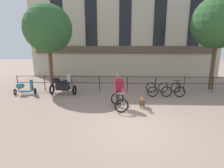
{
  "coord_description": "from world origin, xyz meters",
  "views": [
    {
      "loc": [
        -0.65,
        -6.22,
        3.14
      ],
      "look_at": [
        -0.95,
        2.86,
        1.05
      ],
      "focal_mm": 28.0,
      "sensor_mm": 36.0,
      "label": 1
    }
  ],
  "objects_px": {
    "cyclist_with_bike": "(119,93)",
    "parked_bicycle_mid_left": "(165,89)",
    "parked_motorcycle": "(63,86)",
    "dog": "(143,100)",
    "parked_bicycle_mid_right": "(178,89)",
    "parked_bicycle_near_lamp": "(152,89)",
    "parked_scooter": "(24,88)"
  },
  "relations": [
    {
      "from": "parked_bicycle_mid_right",
      "to": "parked_bicycle_near_lamp",
      "type": "bearing_deg",
      "value": 5.32
    },
    {
      "from": "parked_bicycle_mid_left",
      "to": "parked_motorcycle",
      "type": "bearing_deg",
      "value": 5.52
    },
    {
      "from": "parked_motorcycle",
      "to": "cyclist_with_bike",
      "type": "bearing_deg",
      "value": -117.12
    },
    {
      "from": "parked_bicycle_near_lamp",
      "to": "parked_bicycle_mid_left",
      "type": "xyz_separation_m",
      "value": [
        0.81,
        -0.0,
        0.0
      ]
    },
    {
      "from": "parked_bicycle_mid_left",
      "to": "dog",
      "type": "bearing_deg",
      "value": 58.34
    },
    {
      "from": "dog",
      "to": "parked_bicycle_near_lamp",
      "type": "relative_size",
      "value": 0.86
    },
    {
      "from": "parked_motorcycle",
      "to": "parked_bicycle_near_lamp",
      "type": "relative_size",
      "value": 1.43
    },
    {
      "from": "dog",
      "to": "parked_bicycle_mid_right",
      "type": "xyz_separation_m",
      "value": [
        2.54,
        2.42,
        -0.04
      ]
    },
    {
      "from": "parked_bicycle_near_lamp",
      "to": "parked_scooter",
      "type": "height_order",
      "value": "parked_scooter"
    },
    {
      "from": "parked_bicycle_mid_right",
      "to": "cyclist_with_bike",
      "type": "bearing_deg",
      "value": 38.21
    },
    {
      "from": "cyclist_with_bike",
      "to": "parked_bicycle_near_lamp",
      "type": "xyz_separation_m",
      "value": [
        2.1,
        2.41,
        -0.41
      ]
    },
    {
      "from": "cyclist_with_bike",
      "to": "parked_motorcycle",
      "type": "distance_m",
      "value": 4.17
    },
    {
      "from": "cyclist_with_bike",
      "to": "dog",
      "type": "distance_m",
      "value": 1.24
    },
    {
      "from": "parked_bicycle_near_lamp",
      "to": "parked_bicycle_mid_right",
      "type": "height_order",
      "value": "same"
    },
    {
      "from": "cyclist_with_bike",
      "to": "parked_bicycle_mid_right",
      "type": "distance_m",
      "value": 4.45
    },
    {
      "from": "parked_motorcycle",
      "to": "parked_bicycle_mid_left",
      "type": "relative_size",
      "value": 1.44
    },
    {
      "from": "parked_bicycle_mid_right",
      "to": "parked_scooter",
      "type": "bearing_deg",
      "value": 7.17
    },
    {
      "from": "parked_bicycle_mid_left",
      "to": "parked_bicycle_mid_right",
      "type": "xyz_separation_m",
      "value": [
        0.81,
        0.0,
        0.0
      ]
    },
    {
      "from": "parked_bicycle_near_lamp",
      "to": "dog",
      "type": "bearing_deg",
      "value": 74.05
    },
    {
      "from": "parked_bicycle_mid_left",
      "to": "parked_bicycle_mid_right",
      "type": "relative_size",
      "value": 0.99
    },
    {
      "from": "dog",
      "to": "parked_bicycle_mid_left",
      "type": "xyz_separation_m",
      "value": [
        1.73,
        2.42,
        -0.04
      ]
    },
    {
      "from": "parked_bicycle_near_lamp",
      "to": "parked_bicycle_mid_right",
      "type": "distance_m",
      "value": 1.62
    },
    {
      "from": "parked_bicycle_mid_right",
      "to": "parked_bicycle_mid_left",
      "type": "bearing_deg",
      "value": 5.32
    },
    {
      "from": "parked_motorcycle",
      "to": "parked_bicycle_mid_left",
      "type": "bearing_deg",
      "value": -83.31
    },
    {
      "from": "cyclist_with_bike",
      "to": "parked_bicycle_mid_right",
      "type": "relative_size",
      "value": 1.46
    },
    {
      "from": "dog",
      "to": "parked_bicycle_mid_left",
      "type": "relative_size",
      "value": 0.87
    },
    {
      "from": "cyclist_with_bike",
      "to": "parked_bicycle_mid_left",
      "type": "xyz_separation_m",
      "value": [
        2.91,
        2.41,
        -0.41
      ]
    },
    {
      "from": "parked_bicycle_near_lamp",
      "to": "cyclist_with_bike",
      "type": "bearing_deg",
      "value": 53.63
    },
    {
      "from": "parked_motorcycle",
      "to": "parked_scooter",
      "type": "relative_size",
      "value": 1.25
    },
    {
      "from": "parked_bicycle_mid_right",
      "to": "parked_scooter",
      "type": "xyz_separation_m",
      "value": [
        -9.68,
        -0.31,
        0.1
      ]
    },
    {
      "from": "parked_scooter",
      "to": "parked_bicycle_near_lamp",
      "type": "bearing_deg",
      "value": -98.15
    },
    {
      "from": "cyclist_with_bike",
      "to": "parked_motorcycle",
      "type": "height_order",
      "value": "cyclist_with_bike"
    }
  ]
}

